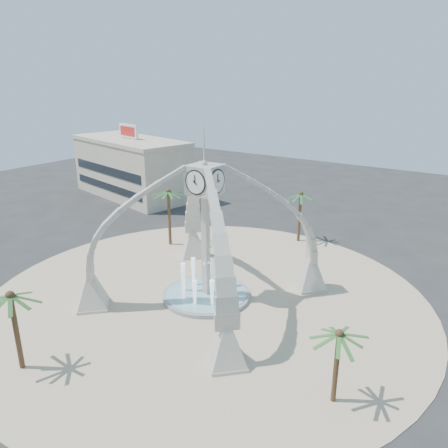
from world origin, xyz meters
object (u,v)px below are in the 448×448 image
Objects in this scene: fountain at (206,294)px; palm_north at (301,195)px; palm_east at (339,335)px; palm_south at (10,296)px; palm_west at (168,192)px; clock_tower at (205,231)px.

palm_north is (0.70, 17.99, 5.62)m from fountain.
palm_east is 21.12m from palm_south.
palm_west reaches higher than palm_east.
palm_south is (-19.04, -9.10, 0.78)m from palm_east.
fountain is 1.09× the size of palm_west.
palm_north is at bearing 87.76° from clock_tower.
palm_east is (14.60, -6.37, 4.50)m from fountain.
palm_east is at bearing -60.29° from palm_north.
palm_west is at bearing 106.60° from palm_south.
clock_tower is 2.45× the size of palm_west.
fountain is 15.40m from palm_west.
palm_east reaches higher than fountain.
palm_south is (-4.44, -15.48, -0.92)m from clock_tower.
fountain is at bearing 90.00° from clock_tower.
clock_tower is at bearing -35.40° from palm_west.
clock_tower is 3.26× the size of palm_east.
clock_tower is 2.24× the size of fountain.
palm_west is at bearing -141.13° from palm_north.
palm_north is at bearing 81.26° from palm_south.
palm_west is at bearing 144.60° from fountain.
palm_south is at bearing -154.45° from palm_east.
clock_tower is at bearing -90.00° from fountain.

